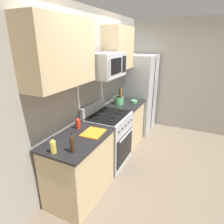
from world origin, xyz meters
The scene contains 16 objects.
ground_plane centered at (0.00, 0.00, 0.00)m, with size 16.00×16.00×0.00m, color #6B5B4C.
wall_back centered at (0.00, 1.06, 1.30)m, with size 8.00×0.10×2.60m, color #9E998E.
counter_left centered at (-0.89, 0.68, 0.46)m, with size 1.00×0.63×0.91m.
range_oven centered at (0.00, 0.68, 0.47)m, with size 0.76×0.67×1.09m.
counter_right centered at (0.78, 0.68, 0.46)m, with size 0.79×0.63×0.91m.
refrigerator centered at (1.62, 0.66, 0.91)m, with size 0.85×0.74×1.81m.
wall_right centered at (2.14, 0.00, 1.30)m, with size 0.10×8.00×2.60m, color #9E998E.
microwave centered at (0.00, 0.70, 1.75)m, with size 0.71×0.44×0.37m.
upper_cabinets_left centered at (-0.89, 0.84, 1.97)m, with size 0.99×0.34×0.78m.
upper_cabinets_right centered at (0.79, 0.84, 1.97)m, with size 0.78×0.34×0.78m.
utensil_crock centered at (0.67, 0.77, 0.99)m, with size 0.19×0.19×0.33m.
cutting_board centered at (-0.69, 0.56, 0.92)m, with size 0.32×0.26×0.02m, color orange.
bottle_soy centered at (-1.20, 0.53, 1.02)m, with size 0.05×0.05×0.25m.
bottle_oil centered at (-1.30, 0.71, 1.00)m, with size 0.07×0.07×0.20m.
bottle_hot_sauce centered at (-0.65, 0.84, 1.00)m, with size 0.07×0.07×0.19m.
prep_bowl centered at (0.89, 0.52, 0.94)m, with size 0.13×0.13×0.05m.
Camera 1 is at (-2.71, -0.69, 2.09)m, focal length 30.65 mm.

